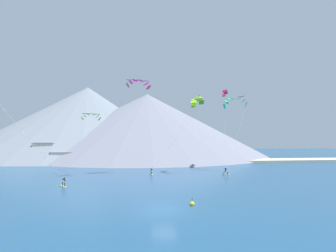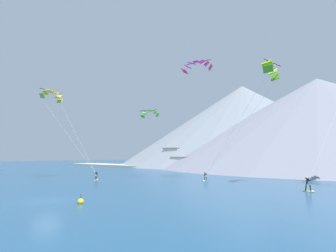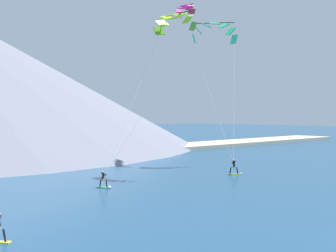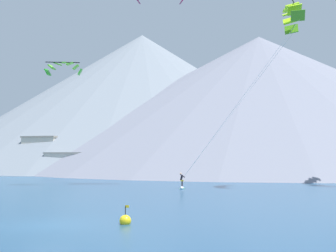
% 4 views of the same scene
% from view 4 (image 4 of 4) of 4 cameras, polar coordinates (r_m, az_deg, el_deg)
% --- Properties ---
extents(ground_plane, '(400.00, 400.00, 0.00)m').
position_cam_4_polar(ground_plane, '(23.01, -14.68, -11.63)').
color(ground_plane, navy).
extents(kitesurfer_mid_center, '(0.74, 1.78, 1.67)m').
position_cam_4_polar(kitesurfer_mid_center, '(46.84, 1.70, -7.11)').
color(kitesurfer_mid_center, '#33B266').
rests_on(kitesurfer_mid_center, ground).
extents(parafoil_kite_mid_center, '(11.92, 5.56, 16.87)m').
position_cam_4_polar(parafoil_kite_mid_center, '(49.15, 14.80, 12.80)').
color(parafoil_kite_mid_center, '#579C1F').
extents(parafoil_kite_distant_high_outer, '(4.14, 2.24, 1.53)m').
position_cam_4_polar(parafoil_kite_distant_high_outer, '(52.46, -12.59, 7.07)').
color(parafoil_kite_distant_high_outer, green).
extents(race_marker_buoy, '(0.56, 0.56, 1.02)m').
position_cam_4_polar(race_marker_buoy, '(22.77, -5.22, -11.43)').
color(race_marker_buoy, yellow).
rests_on(race_marker_buoy, ground).
extents(shoreline_strip, '(180.00, 10.00, 0.70)m').
position_cam_4_polar(shoreline_strip, '(75.24, 7.17, -5.88)').
color(shoreline_strip, beige).
rests_on(shoreline_strip, ground).
extents(shore_building_harbour_front, '(8.53, 7.02, 3.94)m').
position_cam_4_polar(shore_building_harbour_front, '(84.82, -11.33, -4.49)').
color(shore_building_harbour_front, silver).
rests_on(shore_building_harbour_front, ground).
extents(shore_building_promenade_mid, '(9.27, 6.94, 5.85)m').
position_cam_4_polar(shore_building_promenade_mid, '(78.52, 8.60, -3.89)').
color(shore_building_promenade_mid, beige).
rests_on(shore_building_promenade_mid, ground).
extents(shore_building_quay_east, '(6.96, 5.57, 7.00)m').
position_cam_4_polar(shore_building_quay_east, '(91.73, -14.84, -3.42)').
color(shore_building_quay_east, beige).
rests_on(shore_building_quay_east, ground).
extents(mountain_peak_west_ridge, '(116.38, 116.38, 38.07)m').
position_cam_4_polar(mountain_peak_west_ridge, '(133.51, -3.20, 3.08)').
color(mountain_peak_west_ridge, slate).
rests_on(mountain_peak_west_ridge, ground).
extents(mountain_peak_central_summit, '(124.46, 124.46, 33.99)m').
position_cam_4_polar(mountain_peak_central_summit, '(121.58, 11.11, 2.85)').
color(mountain_peak_central_summit, slate).
rests_on(mountain_peak_central_summit, ground).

